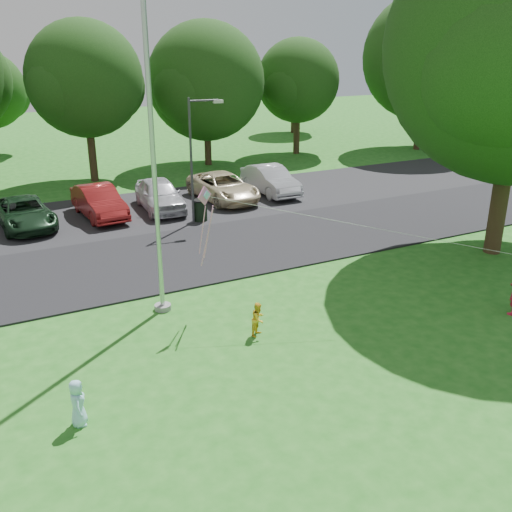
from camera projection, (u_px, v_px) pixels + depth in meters
name	position (u px, v px, depth m)	size (l,w,h in m)	color
ground	(358.00, 359.00, 14.45)	(120.00, 120.00, 0.00)	#216B1C
park_road	(217.00, 250.00, 21.92)	(60.00, 6.00, 0.06)	black
parking_strip	(162.00, 208.00, 27.33)	(42.00, 7.00, 0.06)	black
flagpole	(154.00, 173.00, 15.63)	(0.50, 0.50, 10.00)	#B7BABF
street_lamp	(196.00, 150.00, 24.08)	(1.51, 0.31, 5.38)	#3F3F44
trash_can	(200.00, 211.00, 25.22)	(0.63, 0.63, 1.00)	black
tree_row	(135.00, 74.00, 33.25)	(64.35, 11.94, 10.88)	#332316
horizon_trees	(133.00, 87.00, 42.83)	(77.46, 7.20, 7.02)	#332316
parked_cars	(163.00, 194.00, 26.97)	(14.13, 4.96, 1.47)	black
child_yellow	(258.00, 319.00, 15.48)	(0.47, 0.36, 0.96)	yellow
child_blue	(78.00, 403.00, 11.81)	(0.52, 0.34, 1.06)	#9BDDEE
kite	(218.00, 213.00, 15.77)	(8.25, 4.39, 2.39)	pink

